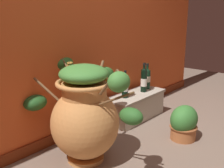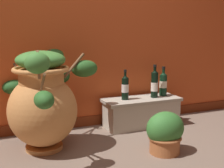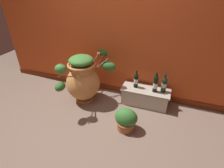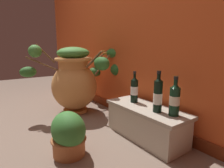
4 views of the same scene
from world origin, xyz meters
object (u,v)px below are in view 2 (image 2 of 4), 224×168
Objects in this scene: potted_shrub at (165,133)px; wine_bottle_right at (155,83)px; wine_bottle_middle at (125,87)px; wine_bottle_left at (163,83)px; terracotta_urn at (44,99)px.

wine_bottle_right is at bearing 67.01° from potted_shrub.
wine_bottle_right is at bearing -5.45° from wine_bottle_middle.
wine_bottle_right reaches higher than wine_bottle_left.
wine_bottle_right is (1.13, 0.19, 0.02)m from terracotta_urn.
wine_bottle_middle is 0.89× the size of wine_bottle_right.
potted_shrub is (0.86, -0.46, -0.25)m from terracotta_urn.
terracotta_urn is 3.56× the size of potted_shrub.
wine_bottle_middle is at bearing 92.99° from potted_shrub.
terracotta_urn is 1.28m from wine_bottle_left.
wine_bottle_left is at bearing 1.50° from wine_bottle_middle.
wine_bottle_right reaches higher than wine_bottle_middle.
terracotta_urn is 1.00m from potted_shrub.
wine_bottle_left is 0.13m from wine_bottle_right.
wine_bottle_left is 0.84m from potted_shrub.
wine_bottle_middle is 0.88× the size of potted_shrub.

